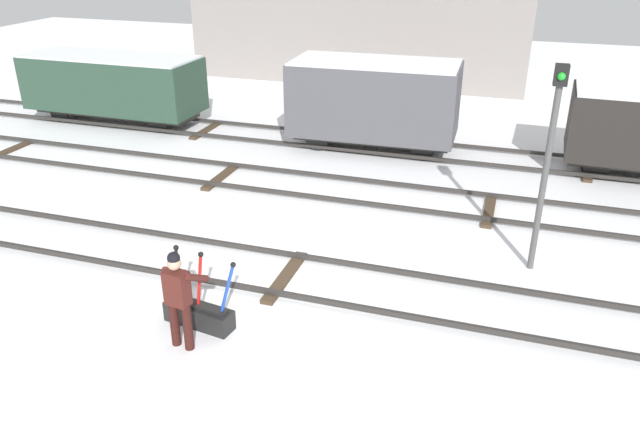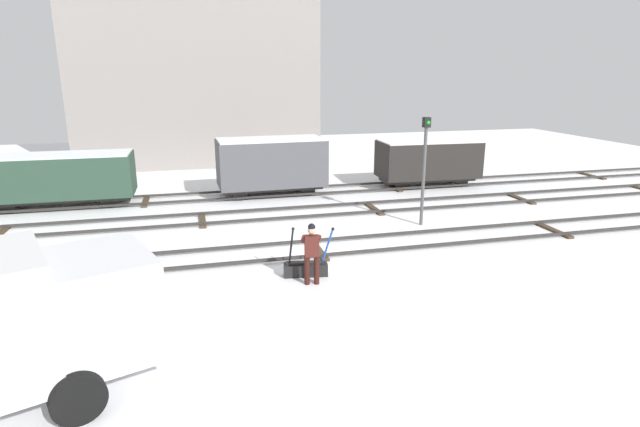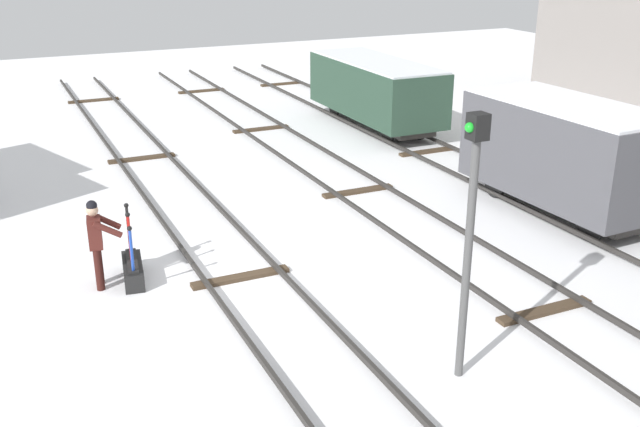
% 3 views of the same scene
% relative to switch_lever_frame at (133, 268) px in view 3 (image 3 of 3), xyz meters
% --- Properties ---
extents(ground_plane, '(60.00, 60.00, 0.00)m').
position_rel_switch_lever_frame_xyz_m(ground_plane, '(0.84, 1.87, -0.25)').
color(ground_plane, white).
extents(track_main_line, '(44.00, 1.94, 0.18)m').
position_rel_switch_lever_frame_xyz_m(track_main_line, '(0.84, 1.87, -0.14)').
color(track_main_line, '#2D2B28').
rests_on(track_main_line, ground_plane).
extents(track_siding_near, '(44.00, 1.94, 0.18)m').
position_rel_switch_lever_frame_xyz_m(track_siding_near, '(0.84, 6.27, -0.14)').
color(track_siding_near, '#2D2B28').
rests_on(track_siding_near, ground_plane).
extents(track_siding_far, '(44.00, 1.94, 0.18)m').
position_rel_switch_lever_frame_xyz_m(track_siding_far, '(0.84, 9.91, -0.13)').
color(track_siding_far, '#2D2B28').
rests_on(track_siding_far, ground_plane).
extents(switch_lever_frame, '(1.45, 0.54, 1.45)m').
position_rel_switch_lever_frame_xyz_m(switch_lever_frame, '(0.00, 0.00, 0.00)').
color(switch_lever_frame, black).
rests_on(switch_lever_frame, ground_plane).
extents(rail_worker, '(0.60, 0.67, 1.73)m').
position_rel_switch_lever_frame_xyz_m(rail_worker, '(0.03, -0.60, 0.73)').
color(rail_worker, '#351511').
rests_on(rail_worker, ground_plane).
extents(signal_post, '(0.24, 0.32, 4.02)m').
position_rel_switch_lever_frame_xyz_m(signal_post, '(5.33, 3.77, 2.20)').
color(signal_post, '#4C4C4C').
rests_on(signal_post, ground_plane).
extents(freight_car_near_switch, '(6.00, 2.18, 2.28)m').
position_rel_switch_lever_frame_xyz_m(freight_car_near_switch, '(-8.41, 9.91, 1.07)').
color(freight_car_near_switch, '#2D2B28').
rests_on(freight_car_near_switch, ground_plane).
extents(freight_car_back_track, '(4.93, 2.45, 2.65)m').
position_rel_switch_lever_frame_xyz_m(freight_car_back_track, '(0.62, 9.91, 1.26)').
color(freight_car_back_track, '#2D2B28').
rests_on(freight_car_back_track, ground_plane).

